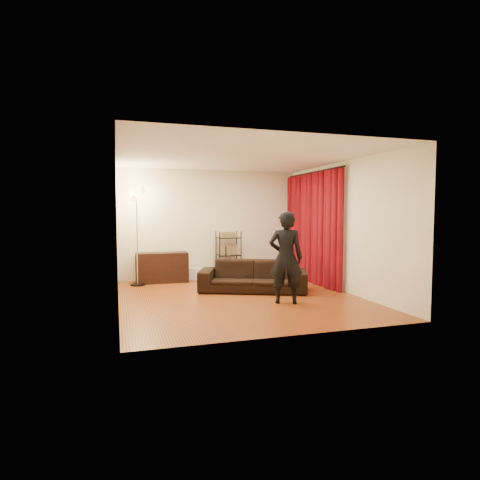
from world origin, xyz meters
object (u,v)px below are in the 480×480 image
object	(u,v)px
sofa	(253,276)
floor_lamp	(137,237)
person	(286,258)
media_cabinet	(162,268)
wire_shelf	(228,255)
storage_boxes	(195,274)

from	to	relation	value
sofa	floor_lamp	world-z (taller)	floor_lamp
sofa	person	world-z (taller)	person
media_cabinet	floor_lamp	size ratio (longest dim) A/B	0.55
wire_shelf	floor_lamp	bearing A→B (deg)	-165.17
person	storage_boxes	bearing A→B (deg)	-46.34
media_cabinet	wire_shelf	size ratio (longest dim) A/B	1.02
media_cabinet	person	bearing A→B (deg)	-55.07
sofa	media_cabinet	distance (m)	2.37
storage_boxes	wire_shelf	xyz separation A→B (m)	(0.82, -0.13, 0.45)
media_cabinet	storage_boxes	bearing A→B (deg)	11.47
storage_boxes	floor_lamp	xyz separation A→B (m)	(-1.38, -0.38, 0.96)
person	wire_shelf	world-z (taller)	person
person	floor_lamp	world-z (taller)	floor_lamp
person	floor_lamp	xyz separation A→B (m)	(-2.48, 2.63, 0.27)
media_cabinet	floor_lamp	xyz separation A→B (m)	(-0.57, -0.24, 0.75)
person	wire_shelf	distance (m)	2.91
media_cabinet	storage_boxes	size ratio (longest dim) A/B	3.50
wire_shelf	floor_lamp	size ratio (longest dim) A/B	0.53
sofa	wire_shelf	distance (m)	1.69
person	wire_shelf	bearing A→B (deg)	-60.94
sofa	media_cabinet	xyz separation A→B (m)	(-1.70, 1.65, 0.03)
person	storage_boxes	distance (m)	3.28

